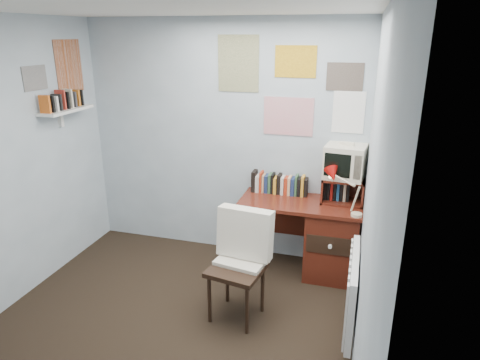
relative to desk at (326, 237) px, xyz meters
The scene contains 14 objects.
ground 1.93m from the desk, 128.37° to the right, with size 3.50×3.50×0.00m, color black.
back_wall 1.47m from the desk, 167.00° to the left, with size 3.00×0.02×2.50m, color silver.
right_wall 1.74m from the desk, 77.48° to the right, with size 0.02×3.50×2.50m, color silver.
ceiling 2.82m from the desk, 128.37° to the right, with size 3.00×3.50×0.02m, color white.
desk is the anchor object (origin of this frame).
desk_chair 1.14m from the desk, 125.37° to the right, with size 0.47×0.45×0.92m, color black.
desk_lamp 0.64m from the desk, 38.53° to the right, with size 0.26×0.22×0.37m, color #B30F0B.
tv_riser 0.51m from the desk, 42.96° to the left, with size 0.40×0.30×0.25m, color #561F13.
crt_tv 0.80m from the desk, 47.45° to the left, with size 0.37×0.34×0.35m, color beige.
book_row 0.71m from the desk, 160.58° to the left, with size 0.60×0.14×0.22m, color #561F13.
radiator 0.97m from the desk, 72.76° to the right, with size 0.09×0.80×0.60m, color white.
wall_shelf 2.87m from the desk, behind, with size 0.20×0.62×0.24m, color white.
posters_back 1.54m from the desk, 150.72° to the left, with size 1.20×0.01×0.90m, color white.
posters_left 3.13m from the desk, behind, with size 0.01×0.70×0.60m, color white.
Camera 1 is at (1.41, -2.46, 2.34)m, focal length 32.00 mm.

